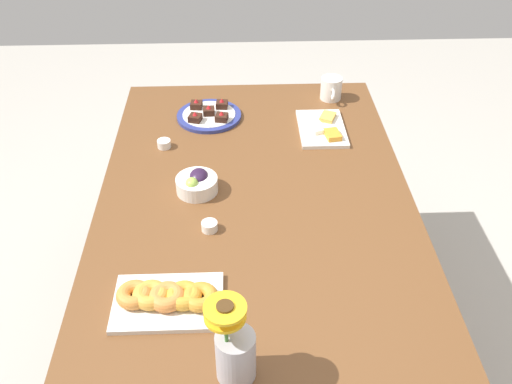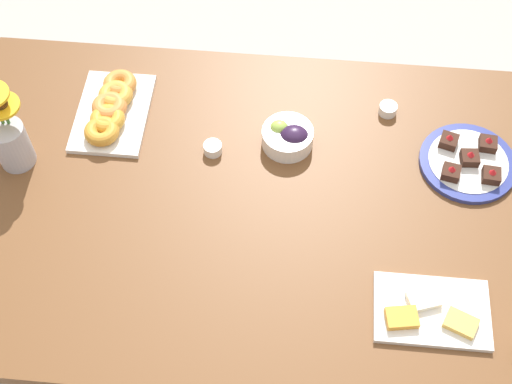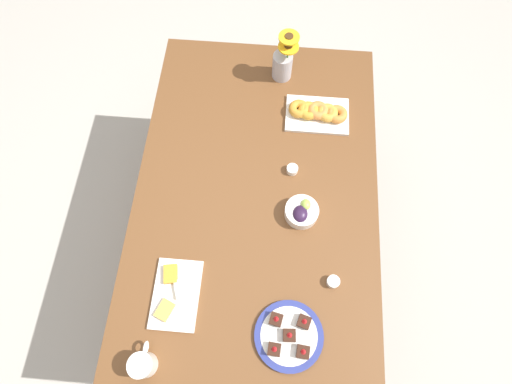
{
  "view_description": "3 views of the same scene",
  "coord_description": "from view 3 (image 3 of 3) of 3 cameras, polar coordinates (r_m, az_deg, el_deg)",
  "views": [
    {
      "loc": [
        1.4,
        -0.05,
        1.86
      ],
      "look_at": [
        0.0,
        0.0,
        0.78
      ],
      "focal_mm": 40.0,
      "sensor_mm": 36.0,
      "label": 1
    },
    {
      "loc": [
        -0.09,
        0.95,
        2.23
      ],
      "look_at": [
        0.0,
        0.0,
        0.78
      ],
      "focal_mm": 50.0,
      "sensor_mm": 36.0,
      "label": 2
    },
    {
      "loc": [
        -0.62,
        -0.05,
        2.26
      ],
      "look_at": [
        0.0,
        0.0,
        0.78
      ],
      "focal_mm": 28.0,
      "sensor_mm": 36.0,
      "label": 3
    }
  ],
  "objects": [
    {
      "name": "croissant_platter",
      "position": [
        1.82,
        8.8,
        11.16
      ],
      "size": [
        0.19,
        0.29,
        0.05
      ],
      "color": "white",
      "rests_on": "dining_table"
    },
    {
      "name": "dining_table",
      "position": [
        1.72,
        -0.0,
        -1.63
      ],
      "size": [
        1.6,
        1.0,
        0.74
      ],
      "color": "brown",
      "rests_on": "ground_plane"
    },
    {
      "name": "jam_cup_honey",
      "position": [
        1.55,
        10.97,
        -12.46
      ],
      "size": [
        0.05,
        0.05,
        0.03
      ],
      "color": "white",
      "rests_on": "dining_table"
    },
    {
      "name": "flower_vase",
      "position": [
        1.9,
        3.88,
        17.9
      ],
      "size": [
        0.1,
        0.11,
        0.24
      ],
      "color": "#B2B2BC",
      "rests_on": "dining_table"
    },
    {
      "name": "coffee_mug",
      "position": [
        1.52,
        -15.88,
        -22.62
      ],
      "size": [
        0.12,
        0.09,
        0.09
      ],
      "color": "white",
      "rests_on": "dining_table"
    },
    {
      "name": "cheese_platter",
      "position": [
        1.55,
        -11.43,
        -14.0
      ],
      "size": [
        0.26,
        0.17,
        0.03
      ],
      "color": "white",
      "rests_on": "dining_table"
    },
    {
      "name": "grape_bowl",
      "position": [
        1.59,
        6.52,
        -2.85
      ],
      "size": [
        0.13,
        0.13,
        0.07
      ],
      "color": "white",
      "rests_on": "dining_table"
    },
    {
      "name": "ground_plane",
      "position": [
        2.34,
        -0.0,
        -7.45
      ],
      "size": [
        6.0,
        6.0,
        0.0
      ],
      "primitive_type": "plane",
      "color": "#B7B2A8"
    },
    {
      "name": "jam_cup_berry",
      "position": [
        1.68,
        5.2,
        3.25
      ],
      "size": [
        0.05,
        0.05,
        0.03
      ],
      "color": "white",
      "rests_on": "dining_table"
    },
    {
      "name": "dessert_plate",
      "position": [
        1.51,
        4.72,
        -19.78
      ],
      "size": [
        0.25,
        0.25,
        0.05
      ],
      "color": "navy",
      "rests_on": "dining_table"
    }
  ]
}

